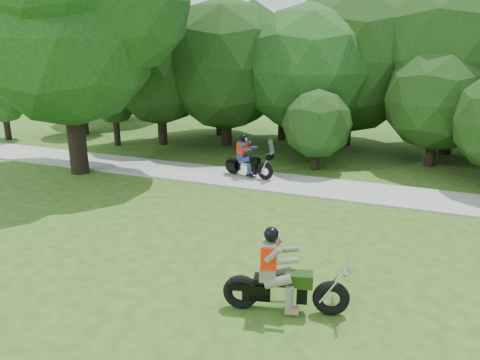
% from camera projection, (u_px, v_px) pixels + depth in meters
% --- Properties ---
extents(ground, '(100.00, 100.00, 0.00)m').
position_uv_depth(ground, '(305.00, 323.00, 8.67)').
color(ground, '#284E16').
rests_on(ground, ground).
extents(walkway, '(60.00, 2.20, 0.06)m').
position_uv_depth(walkway, '(362.00, 192.00, 15.77)').
color(walkway, '#999994').
rests_on(walkway, ground).
extents(tree_line, '(39.58, 11.55, 7.74)m').
position_uv_depth(tree_line, '(435.00, 71.00, 19.74)').
color(tree_line, black).
rests_on(tree_line, ground).
extents(big_tree_west, '(8.64, 6.56, 9.96)m').
position_uv_depth(big_tree_west, '(70.00, 16.00, 16.72)').
color(big_tree_west, black).
rests_on(big_tree_west, ground).
extents(chopper_motorcycle, '(2.40, 0.98, 1.74)m').
position_uv_depth(chopper_motorcycle, '(280.00, 281.00, 8.87)').
color(chopper_motorcycle, black).
rests_on(chopper_motorcycle, ground).
extents(touring_motorcycle, '(2.05, 0.87, 1.57)m').
position_uv_depth(touring_motorcycle, '(246.00, 161.00, 17.28)').
color(touring_motorcycle, black).
rests_on(touring_motorcycle, walkway).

